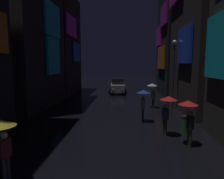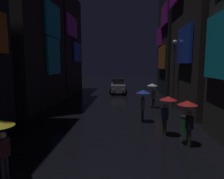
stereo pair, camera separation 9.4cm
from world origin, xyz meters
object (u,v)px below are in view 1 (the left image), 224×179
(bicycle_parked_at_storefront, at_px, (38,117))
(pedestrian_foreground_right_blue, at_px, (143,97))
(pedestrian_foreground_left_red, at_px, (189,111))
(pedestrian_midstreet_centre_yellow, at_px, (2,133))
(trash_bin, at_px, (185,124))
(pedestrian_far_right_clear, at_px, (152,89))
(car_distant, at_px, (118,86))
(streetlamp_right_far, at_px, (174,67))
(pedestrian_midstreet_left_red, at_px, (167,105))

(bicycle_parked_at_storefront, bearing_deg, pedestrian_foreground_right_blue, 5.39)
(pedestrian_foreground_left_red, bearing_deg, pedestrian_midstreet_centre_yellow, -152.46)
(pedestrian_foreground_right_blue, relative_size, pedestrian_midstreet_centre_yellow, 1.00)
(trash_bin, bearing_deg, pedestrian_foreground_left_red, -102.32)
(pedestrian_far_right_clear, height_order, car_distant, pedestrian_far_right_clear)
(pedestrian_foreground_right_blue, height_order, car_distant, pedestrian_foreground_right_blue)
(pedestrian_midstreet_centre_yellow, height_order, trash_bin, pedestrian_midstreet_centre_yellow)
(pedestrian_midstreet_centre_yellow, height_order, car_distant, pedestrian_midstreet_centre_yellow)
(pedestrian_foreground_right_blue, bearing_deg, bicycle_parked_at_storefront, -174.61)
(pedestrian_far_right_clear, distance_m, trash_bin, 6.33)
(car_distant, bearing_deg, trash_bin, -73.89)
(pedestrian_foreground_left_red, height_order, car_distant, pedestrian_foreground_left_red)
(streetlamp_right_far, bearing_deg, pedestrian_foreground_right_blue, -124.66)
(streetlamp_right_far, bearing_deg, pedestrian_foreground_left_red, -98.05)
(pedestrian_midstreet_centre_yellow, relative_size, pedestrian_far_right_clear, 1.00)
(car_distant, bearing_deg, streetlamp_right_far, -60.43)
(pedestrian_midstreet_centre_yellow, bearing_deg, car_distant, 82.02)
(trash_bin, bearing_deg, pedestrian_midstreet_centre_yellow, -142.92)
(pedestrian_foreground_left_red, relative_size, trash_bin, 2.28)
(pedestrian_far_right_clear, relative_size, bicycle_parked_at_storefront, 1.16)
(pedestrian_midstreet_centre_yellow, bearing_deg, trash_bin, 37.08)
(streetlamp_right_far, xyz_separation_m, trash_bin, (-0.70, -5.96, -3.09))
(streetlamp_right_far, bearing_deg, pedestrian_midstreet_centre_yellow, -124.44)
(pedestrian_foreground_left_red, bearing_deg, car_distant, 103.05)
(pedestrian_foreground_left_red, bearing_deg, trash_bin, 77.68)
(pedestrian_foreground_left_red, distance_m, streetlamp_right_far, 8.12)
(pedestrian_foreground_right_blue, height_order, pedestrian_foreground_left_red, same)
(pedestrian_foreground_left_red, height_order, bicycle_parked_at_storefront, pedestrian_foreground_left_red)
(pedestrian_far_right_clear, relative_size, trash_bin, 2.28)
(bicycle_parked_at_storefront, bearing_deg, streetlamp_right_far, 26.18)
(pedestrian_foreground_right_blue, bearing_deg, pedestrian_far_right_clear, 74.77)
(pedestrian_foreground_right_blue, bearing_deg, streetlamp_right_far, 55.34)
(bicycle_parked_at_storefront, xyz_separation_m, trash_bin, (8.90, -1.24, 0.08))
(pedestrian_midstreet_left_red, distance_m, bicycle_parked_at_storefront, 8.12)
(trash_bin, bearing_deg, pedestrian_far_right_clear, 98.91)
(bicycle_parked_at_storefront, height_order, trash_bin, bicycle_parked_at_storefront)
(pedestrian_far_right_clear, bearing_deg, pedestrian_foreground_right_blue, -105.23)
(car_distant, bearing_deg, pedestrian_foreground_right_blue, -80.60)
(bicycle_parked_at_storefront, distance_m, car_distant, 14.21)
(pedestrian_far_right_clear, height_order, streetlamp_right_far, streetlamp_right_far)
(pedestrian_foreground_right_blue, bearing_deg, pedestrian_midstreet_centre_yellow, -124.32)
(pedestrian_midstreet_left_red, distance_m, streetlamp_right_far, 7.02)
(pedestrian_midstreet_left_red, distance_m, car_distant, 15.56)
(pedestrian_foreground_right_blue, height_order, bicycle_parked_at_storefront, pedestrian_foreground_right_blue)
(streetlamp_right_far, bearing_deg, trash_bin, -96.70)
(car_distant, bearing_deg, pedestrian_far_right_clear, -68.98)
(streetlamp_right_far, relative_size, trash_bin, 6.14)
(bicycle_parked_at_storefront, distance_m, trash_bin, 8.99)
(pedestrian_foreground_right_blue, xyz_separation_m, streetlamp_right_far, (2.82, 4.08, 1.89))
(pedestrian_midstreet_centre_yellow, height_order, pedestrian_far_right_clear, same)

